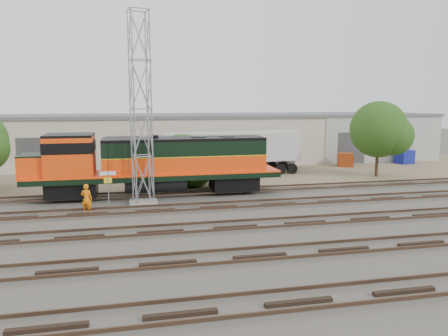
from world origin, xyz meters
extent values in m
plane|color=#47423A|center=(0.00, 0.00, 0.00)|extent=(140.00, 140.00, 0.00)
cube|color=#726047|center=(0.00, 15.00, 0.01)|extent=(80.00, 16.00, 0.02)
cube|color=black|center=(0.00, -12.00, 0.07)|extent=(80.00, 2.40, 0.14)
cube|color=#4C3828|center=(0.00, -12.75, 0.21)|extent=(80.00, 0.08, 0.14)
cube|color=#4C3828|center=(0.00, -11.25, 0.21)|extent=(80.00, 0.08, 0.14)
cube|color=black|center=(0.00, -7.50, 0.07)|extent=(80.00, 2.40, 0.14)
cube|color=#4C3828|center=(0.00, -8.25, 0.21)|extent=(80.00, 0.08, 0.14)
cube|color=#4C3828|center=(0.00, -6.75, 0.21)|extent=(80.00, 0.08, 0.14)
cube|color=black|center=(0.00, -3.00, 0.07)|extent=(80.00, 2.40, 0.14)
cube|color=#4C3828|center=(0.00, -3.75, 0.21)|extent=(80.00, 0.08, 0.14)
cube|color=#4C3828|center=(0.00, -2.25, 0.21)|extent=(80.00, 0.08, 0.14)
cube|color=black|center=(0.00, 1.50, 0.07)|extent=(80.00, 2.40, 0.14)
cube|color=#4C3828|center=(0.00, 0.75, 0.21)|extent=(80.00, 0.08, 0.14)
cube|color=#4C3828|center=(0.00, 2.25, 0.21)|extent=(80.00, 0.08, 0.14)
cube|color=black|center=(0.00, 6.00, 0.07)|extent=(80.00, 2.40, 0.14)
cube|color=#4C3828|center=(0.00, 5.25, 0.21)|extent=(80.00, 0.08, 0.14)
cube|color=#4C3828|center=(0.00, 6.75, 0.21)|extent=(80.00, 0.08, 0.14)
cube|color=beige|center=(0.00, 23.00, 2.50)|extent=(58.00, 10.00, 5.00)
cube|color=#59595B|center=(0.00, 23.00, 5.15)|extent=(58.40, 10.40, 0.30)
cube|color=#999993|center=(22.00, 17.95, 2.50)|extent=(14.00, 0.10, 5.00)
cube|color=#333335|center=(-14.00, 17.94, 1.70)|extent=(3.20, 0.12, 3.40)
cube|color=#333335|center=(-6.00, 17.94, 1.70)|extent=(3.20, 0.12, 3.40)
cube|color=#333335|center=(2.00, 17.94, 1.70)|extent=(3.20, 0.12, 3.40)
cube|color=#333335|center=(10.00, 17.94, 1.70)|extent=(3.20, 0.12, 3.40)
cube|color=#333335|center=(18.00, 17.94, 1.70)|extent=(3.20, 0.12, 3.40)
cube|color=black|center=(-9.39, 6.00, 0.80)|extent=(3.33, 2.50, 1.04)
cube|color=black|center=(2.07, 6.00, 0.80)|extent=(3.33, 2.50, 1.04)
cube|color=black|center=(-3.66, 6.00, 1.50)|extent=(17.70, 3.12, 0.36)
cylinder|color=black|center=(-3.66, 6.00, 0.85)|extent=(4.37, 1.15, 1.15)
cube|color=#F1400B|center=(-1.58, 6.00, 2.31)|extent=(11.45, 2.71, 1.25)
cube|color=black|center=(-1.58, 6.00, 3.46)|extent=(11.45, 2.71, 1.04)
cube|color=black|center=(-1.58, 6.00, 4.08)|extent=(11.45, 2.71, 0.21)
cube|color=#F1400B|center=(-9.39, 6.00, 3.04)|extent=(3.12, 3.12, 2.71)
cube|color=black|center=(-9.39, 6.00, 4.48)|extent=(3.12, 3.12, 0.17)
cube|color=#F1400B|center=(-11.78, 6.00, 2.41)|extent=(1.67, 2.50, 1.46)
cube|color=gray|center=(-4.63, 3.66, 0.10)|extent=(1.82, 1.82, 0.20)
cylinder|color=gray|center=(-5.19, 4.22, 6.28)|extent=(0.09, 0.09, 12.16)
cylinder|color=gray|center=(-4.08, 4.22, 6.28)|extent=(0.09, 0.09, 12.16)
cylinder|color=gray|center=(-5.19, 3.10, 6.28)|extent=(0.09, 0.09, 12.16)
cylinder|color=gray|center=(-4.08, 3.10, 6.28)|extent=(0.09, 0.09, 12.16)
cylinder|color=gray|center=(-6.83, 3.08, 1.21)|extent=(0.08, 0.08, 2.42)
cube|color=white|center=(-6.83, 3.08, 2.25)|extent=(0.99, 0.07, 0.24)
cube|color=yellow|center=(-6.83, 3.08, 1.81)|extent=(0.50, 0.06, 0.38)
imported|color=orange|center=(-8.06, 1.87, 0.93)|extent=(0.77, 0.61, 1.86)
cube|color=#BCBCBC|center=(3.69, 13.70, 2.61)|extent=(12.91, 3.32, 2.65)
cube|color=black|center=(8.69, 14.00, 0.49)|extent=(2.50, 2.59, 0.98)
cube|color=black|center=(-1.16, 12.42, 0.64)|extent=(0.15, 0.15, 1.28)
cube|color=black|center=(-1.28, 14.39, 0.64)|extent=(0.15, 0.15, 1.28)
cube|color=navy|center=(23.70, 16.73, 0.75)|extent=(1.83, 1.75, 1.50)
cube|color=#993410|center=(16.44, 16.17, 0.70)|extent=(1.92, 1.86, 1.40)
cylinder|color=#382619|center=(-1.34, 9.51, 0.20)|extent=(0.30, 0.30, 0.40)
sphere|color=#1E4112|center=(-1.34, 9.51, 1.96)|extent=(4.44, 4.44, 4.44)
sphere|color=#1E4112|center=(-0.46, 8.85, 1.51)|extent=(3.11, 3.11, 3.11)
cylinder|color=#382619|center=(16.25, 9.98, 1.25)|extent=(0.29, 0.29, 2.51)
sphere|color=#1E4112|center=(16.25, 9.98, 4.26)|extent=(5.01, 5.01, 5.01)
sphere|color=#1E4112|center=(17.26, 9.23, 3.76)|extent=(3.51, 3.51, 3.51)
camera|label=1|loc=(-5.41, -25.00, 6.81)|focal=35.00mm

